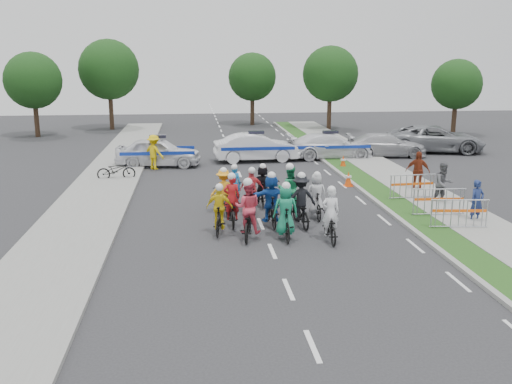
{
  "coord_description": "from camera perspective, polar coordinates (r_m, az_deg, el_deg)",
  "views": [
    {
      "loc": [
        -2.38,
        -16.59,
        5.85
      ],
      "look_at": [
        -0.13,
        3.38,
        1.1
      ],
      "focal_mm": 40.0,
      "sensor_mm": 36.0,
      "label": 1
    }
  ],
  "objects": [
    {
      "name": "barrier_0",
      "position": [
        20.85,
        19.64,
        -2.19
      ],
      "size": [
        2.04,
        0.73,
        1.12
      ],
      "primitive_type": null,
      "rotation": [
        0.0,
        0.0,
        -0.12
      ],
      "color": "#A5A8AD",
      "rests_on": "ground"
    },
    {
      "name": "sidewalk_right",
      "position": [
        24.47,
        17.84,
        -1.02
      ],
      "size": [
        2.4,
        60.0,
        0.13
      ],
      "primitive_type": "cube",
      "color": "gray",
      "rests_on": "ground"
    },
    {
      "name": "tree_1",
      "position": [
        47.97,
        7.44,
        11.62
      ],
      "size": [
        4.55,
        4.55,
        6.82
      ],
      "color": "#382619",
      "rests_on": "ground"
    },
    {
      "name": "rider_2",
      "position": [
        18.83,
        -0.84,
        -2.4
      ],
      "size": [
        1.04,
        2.1,
        2.05
      ],
      "rotation": [
        0.0,
        0.0,
        2.97
      ],
      "color": "black",
      "rests_on": "ground"
    },
    {
      "name": "civilian_sedan",
      "position": [
        35.44,
        12.89,
        4.6
      ],
      "size": [
        4.95,
        2.44,
        1.38
      ],
      "primitive_type": "imported",
      "rotation": [
        0.0,
        0.0,
        1.46
      ],
      "color": "#ABABB0",
      "rests_on": "ground"
    },
    {
      "name": "barrier_1",
      "position": [
        22.3,
        17.81,
        -1.07
      ],
      "size": [
        2.03,
        0.62,
        1.12
      ],
      "primitive_type": null,
      "rotation": [
        0.0,
        0.0,
        -0.06
      ],
      "color": "#A5A8AD",
      "rests_on": "ground"
    },
    {
      "name": "spectator_1",
      "position": [
        24.36,
        18.25,
        0.81
      ],
      "size": [
        0.94,
        0.79,
        1.73
      ],
      "primitive_type": "imported",
      "rotation": [
        0.0,
        0.0,
        0.17
      ],
      "color": "#4F4F53",
      "rests_on": "ground"
    },
    {
      "name": "spectator_2",
      "position": [
        26.44,
        15.86,
        2.0
      ],
      "size": [
        1.14,
        0.86,
        1.8
      ],
      "primitive_type": "imported",
      "rotation": [
        0.0,
        0.0,
        -0.45
      ],
      "color": "maroon",
      "rests_on": "ground"
    },
    {
      "name": "rider_10",
      "position": [
        21.76,
        -3.25,
        -0.37
      ],
      "size": [
        1.11,
        1.88,
        1.84
      ],
      "rotation": [
        0.0,
        0.0,
        3.33
      ],
      "color": "black",
      "rests_on": "ground"
    },
    {
      "name": "marshal_hiviz",
      "position": [
        30.95,
        -10.16,
        3.94
      ],
      "size": [
        1.37,
        1.28,
        1.86
      ],
      "primitive_type": "imported",
      "rotation": [
        0.0,
        0.0,
        2.48
      ],
      "color": "#DDB90B",
      "rests_on": "ground"
    },
    {
      "name": "rider_3",
      "position": [
        19.3,
        -3.66,
        -2.25
      ],
      "size": [
        0.94,
        1.74,
        1.77
      ],
      "rotation": [
        0.0,
        0.0,
        2.96
      ],
      "color": "black",
      "rests_on": "ground"
    },
    {
      "name": "cone_0",
      "position": [
        26.87,
        9.22,
        1.3
      ],
      "size": [
        0.4,
        0.4,
        0.7
      ],
      "color": "#F24C0C",
      "rests_on": "ground"
    },
    {
      "name": "parked_bike",
      "position": [
        28.65,
        -13.81,
        2.12
      ],
      "size": [
        1.9,
        0.84,
        0.96
      ],
      "primitive_type": "imported",
      "rotation": [
        0.0,
        0.0,
        1.68
      ],
      "color": "black",
      "rests_on": "ground"
    },
    {
      "name": "rider_4",
      "position": [
        20.22,
        4.47,
        -1.32
      ],
      "size": [
        1.15,
        1.99,
        1.97
      ],
      "rotation": [
        0.0,
        0.0,
        3.24
      ],
      "color": "black",
      "rests_on": "ground"
    },
    {
      "name": "rider_6",
      "position": [
        20.42,
        -2.43,
        -1.52
      ],
      "size": [
        0.68,
        1.88,
        1.91
      ],
      "rotation": [
        0.0,
        0.0,
        3.13
      ],
      "color": "black",
      "rests_on": "ground"
    },
    {
      "name": "grass_strip",
      "position": [
        23.8,
        13.88,
        -1.19
      ],
      "size": [
        1.2,
        60.0,
        0.11
      ],
      "primitive_type": "cube",
      "color": "#214817",
      "rests_on": "ground"
    },
    {
      "name": "police_car_2",
      "position": [
        34.16,
        7.4,
        4.59
      ],
      "size": [
        5.2,
        2.27,
        1.49
      ],
      "primitive_type": "imported",
      "rotation": [
        0.0,
        0.0,
        1.61
      ],
      "color": "silver",
      "rests_on": "ground"
    },
    {
      "name": "ground",
      "position": [
        17.75,
        1.64,
        -5.95
      ],
      "size": [
        90.0,
        90.0,
        0.0
      ],
      "primitive_type": "plane",
      "color": "#28282B",
      "rests_on": "ground"
    },
    {
      "name": "rider_7",
      "position": [
        21.25,
        6.02,
        -0.79
      ],
      "size": [
        0.76,
        1.71,
        1.8
      ],
      "rotation": [
        0.0,
        0.0,
        3.15
      ],
      "color": "black",
      "rests_on": "ground"
    },
    {
      "name": "rider_8",
      "position": [
        21.45,
        3.32,
        -0.46
      ],
      "size": [
        0.92,
        2.07,
        2.05
      ],
      "rotation": [
        0.0,
        0.0,
        3.04
      ],
      "color": "black",
      "rests_on": "ground"
    },
    {
      "name": "spectator_0",
      "position": [
        22.05,
        21.22,
        -0.89
      ],
      "size": [
        0.66,
        0.52,
        1.58
      ],
      "primitive_type": "imported",
      "rotation": [
        0.0,
        0.0,
        0.27
      ],
      "color": "navy",
      "rests_on": "ground"
    },
    {
      "name": "police_car_1",
      "position": [
        32.92,
        0.01,
        4.47
      ],
      "size": [
        4.94,
        2.01,
        1.6
      ],
      "primitive_type": "imported",
      "rotation": [
        0.0,
        0.0,
        1.64
      ],
      "color": "silver",
      "rests_on": "ground"
    },
    {
      "name": "tree_3",
      "position": [
        49.04,
        -14.51,
        11.76
      ],
      "size": [
        4.9,
        4.9,
        7.35
      ],
      "color": "#382619",
      "rests_on": "ground"
    },
    {
      "name": "rider_9",
      "position": [
        21.82,
        -0.43,
        -0.34
      ],
      "size": [
        0.94,
        1.76,
        1.83
      ],
      "rotation": [
        0.0,
        0.0,
        3.19
      ],
      "color": "black",
      "rests_on": "ground"
    },
    {
      "name": "tree_4",
      "position": [
        50.9,
        -0.37,
        11.43
      ],
      "size": [
        4.2,
        4.2,
        6.3
      ],
      "color": "#382619",
      "rests_on": "ground"
    },
    {
      "name": "rider_12",
      "position": [
        22.98,
        -2.19,
        0.02
      ],
      "size": [
        0.85,
        1.76,
        1.72
      ],
      "rotation": [
        0.0,
        0.0,
        2.98
      ],
      "color": "black",
      "rests_on": "ground"
    },
    {
      "name": "sidewalk_left",
      "position": [
        22.72,
        -16.67,
        -2.02
      ],
      "size": [
        3.0,
        60.0,
        0.13
      ],
      "primitive_type": "cube",
      "color": "gray",
      "rests_on": "ground"
    },
    {
      "name": "civilian_suv",
      "position": [
        37.96,
        17.5,
        5.1
      ],
      "size": [
        6.51,
        4.08,
        1.68
      ],
      "primitive_type": "imported",
      "rotation": [
        0.0,
        0.0,
        1.34
      ],
      "color": "slate",
      "rests_on": "ground"
    },
    {
      "name": "rider_0",
      "position": [
        18.73,
        7.4,
        -3.04
      ],
      "size": [
        0.72,
        1.85,
        1.86
      ],
      "rotation": [
        0.0,
        0.0,
        3.1
      ],
      "color": "black",
      "rests_on": "ground"
    },
    {
      "name": "rider_5",
      "position": [
        20.16,
        1.53,
        -1.13
      ],
      "size": [
        1.6,
        1.91,
        1.98
      ],
      "rotation": [
        0.0,
        0.0,
        3.19
      ],
      "color": "black",
      "rests_on": "ground"
    },
    {
      "name": "police_car_0",
      "position": [
        31.83,
        -9.74,
        3.96
      ],
      "size": [
        4.8,
        2.35,
        1.58
      ],
      "primitive_type": "imported",
      "rotation": [
        0.0,
        0.0,
        1.46
      ],
      "color": "silver",
      "rests_on": "ground"
    },
    {
      "name": "rider_1",
      "position": [
        18.74,
        2.95,
        -2.49
      ],
      "size": [
        0.82,
        1.86,
        1.95
      ],
      "rotation": [
        0.0,
        0.0,
        3.13
      ],
      "color": "black",
      "rests_on": "ground"
    },
    {
      "name": "tree_2",
      "position": [
        47.25,
        19.43,
        10.12
      ],
      "size": [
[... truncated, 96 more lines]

